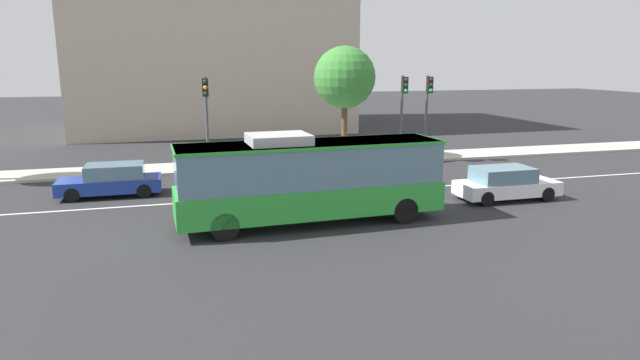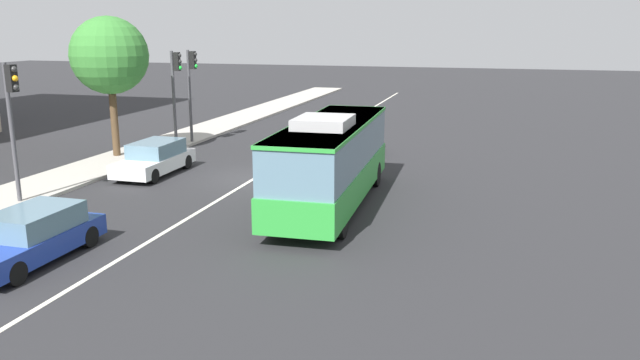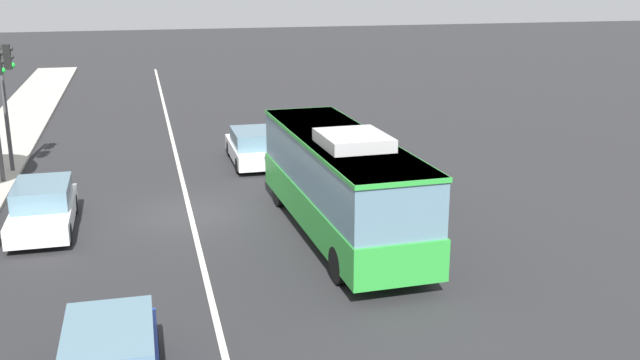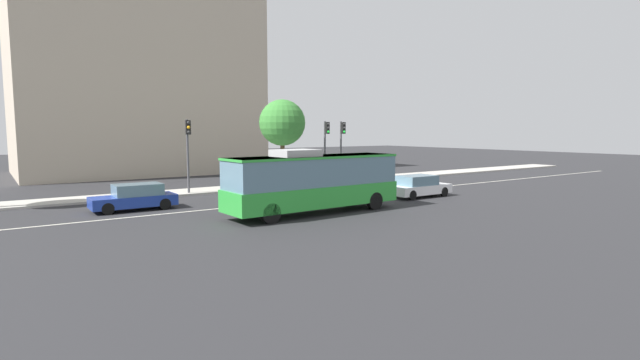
{
  "view_description": "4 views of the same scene",
  "coord_description": "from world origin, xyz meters",
  "px_view_note": "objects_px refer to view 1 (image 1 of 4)",
  "views": [
    {
      "loc": [
        -8.14,
        -23.74,
        6.06
      ],
      "look_at": [
        -2.69,
        -3.88,
        1.56
      ],
      "focal_mm": 30.73,
      "sensor_mm": 36.0,
      "label": 1
    },
    {
      "loc": [
        -24.6,
        -10.14,
        6.41
      ],
      "look_at": [
        -4.25,
        -4.21,
        1.23
      ],
      "focal_mm": 35.23,
      "sensor_mm": 36.0,
      "label": 2
    },
    {
      "loc": [
        -23.71,
        1.39,
        7.91
      ],
      "look_at": [
        -3.02,
        -3.74,
        1.77
      ],
      "focal_mm": 41.21,
      "sensor_mm": 36.0,
      "label": 3
    },
    {
      "loc": [
        -17.38,
        -25.36,
        4.44
      ],
      "look_at": [
        -1.97,
        -3.1,
        1.62
      ],
      "focal_mm": 26.76,
      "sensor_mm": 36.0,
      "label": 4
    }
  ],
  "objects_px": {
    "sedan_white_ahead": "(319,161)",
    "street_tree_kerbside_centre": "(345,78)",
    "traffic_light_near_corner": "(403,104)",
    "transit_bus": "(310,177)",
    "sedan_blue": "(112,180)",
    "sedan_white": "(505,183)",
    "traffic_light_mid_block": "(206,108)",
    "traffic_light_far_corner": "(428,103)"
  },
  "relations": [
    {
      "from": "traffic_light_mid_block",
      "to": "traffic_light_far_corner",
      "type": "distance_m",
      "value": 13.05
    },
    {
      "from": "sedan_white",
      "to": "sedan_blue",
      "type": "distance_m",
      "value": 17.76
    },
    {
      "from": "sedan_blue",
      "to": "traffic_light_far_corner",
      "type": "distance_m",
      "value": 18.4
    },
    {
      "from": "street_tree_kerbside_centre",
      "to": "transit_bus",
      "type": "bearing_deg",
      "value": -113.21
    },
    {
      "from": "sedan_white",
      "to": "traffic_light_mid_block",
      "type": "distance_m",
      "value": 15.94
    },
    {
      "from": "traffic_light_far_corner",
      "to": "street_tree_kerbside_centre",
      "type": "bearing_deg",
      "value": -115.76
    },
    {
      "from": "sedan_white_ahead",
      "to": "traffic_light_far_corner",
      "type": "xyz_separation_m",
      "value": [
        7.24,
        1.82,
        2.84
      ]
    },
    {
      "from": "sedan_blue",
      "to": "street_tree_kerbside_centre",
      "type": "relative_size",
      "value": 0.65
    },
    {
      "from": "street_tree_kerbside_centre",
      "to": "sedan_white",
      "type": "bearing_deg",
      "value": -71.25
    },
    {
      "from": "sedan_white_ahead",
      "to": "street_tree_kerbside_centre",
      "type": "height_order",
      "value": "street_tree_kerbside_centre"
    },
    {
      "from": "sedan_blue",
      "to": "traffic_light_near_corner",
      "type": "bearing_deg",
      "value": -165.23
    },
    {
      "from": "sedan_white_ahead",
      "to": "traffic_light_mid_block",
      "type": "height_order",
      "value": "traffic_light_mid_block"
    },
    {
      "from": "transit_bus",
      "to": "sedan_white_ahead",
      "type": "xyz_separation_m",
      "value": [
        2.81,
        8.89,
        -1.09
      ]
    },
    {
      "from": "transit_bus",
      "to": "sedan_white_ahead",
      "type": "bearing_deg",
      "value": 70.21
    },
    {
      "from": "traffic_light_far_corner",
      "to": "traffic_light_near_corner",
      "type": "bearing_deg",
      "value": -97.62
    },
    {
      "from": "sedan_white",
      "to": "traffic_light_mid_block",
      "type": "relative_size",
      "value": 0.87
    },
    {
      "from": "transit_bus",
      "to": "sedan_blue",
      "type": "xyz_separation_m",
      "value": [
        -7.66,
        6.59,
        -1.09
      ]
    },
    {
      "from": "traffic_light_near_corner",
      "to": "street_tree_kerbside_centre",
      "type": "distance_m",
      "value": 3.86
    },
    {
      "from": "sedan_white_ahead",
      "to": "sedan_blue",
      "type": "bearing_deg",
      "value": 11.74
    },
    {
      "from": "sedan_white",
      "to": "sedan_white_ahead",
      "type": "relative_size",
      "value": 1.0
    },
    {
      "from": "transit_bus",
      "to": "sedan_blue",
      "type": "bearing_deg",
      "value": 137.03
    },
    {
      "from": "sedan_blue",
      "to": "traffic_light_near_corner",
      "type": "height_order",
      "value": "traffic_light_near_corner"
    },
    {
      "from": "sedan_blue",
      "to": "traffic_light_near_corner",
      "type": "relative_size",
      "value": 0.87
    },
    {
      "from": "traffic_light_far_corner",
      "to": "street_tree_kerbside_centre",
      "type": "xyz_separation_m",
      "value": [
        -4.64,
        1.91,
        1.48
      ]
    },
    {
      "from": "traffic_light_mid_block",
      "to": "traffic_light_near_corner",
      "type": "bearing_deg",
      "value": 94.31
    },
    {
      "from": "traffic_light_near_corner",
      "to": "traffic_light_far_corner",
      "type": "relative_size",
      "value": 1.0
    },
    {
      "from": "sedan_white_ahead",
      "to": "traffic_light_mid_block",
      "type": "relative_size",
      "value": 0.87
    },
    {
      "from": "street_tree_kerbside_centre",
      "to": "sedan_blue",
      "type": "bearing_deg",
      "value": -155.22
    },
    {
      "from": "traffic_light_near_corner",
      "to": "traffic_light_mid_block",
      "type": "bearing_deg",
      "value": -96.55
    },
    {
      "from": "sedan_white",
      "to": "traffic_light_near_corner",
      "type": "height_order",
      "value": "traffic_light_near_corner"
    },
    {
      "from": "transit_bus",
      "to": "sedan_white",
      "type": "distance_m",
      "value": 9.42
    },
    {
      "from": "traffic_light_near_corner",
      "to": "traffic_light_far_corner",
      "type": "height_order",
      "value": "same"
    },
    {
      "from": "sedan_white",
      "to": "street_tree_kerbside_centre",
      "type": "xyz_separation_m",
      "value": [
        -3.87,
        11.39,
        4.32
      ]
    },
    {
      "from": "sedan_white_ahead",
      "to": "traffic_light_near_corner",
      "type": "relative_size",
      "value": 0.87
    },
    {
      "from": "sedan_white",
      "to": "sedan_blue",
      "type": "relative_size",
      "value": 1.0
    },
    {
      "from": "traffic_light_near_corner",
      "to": "traffic_light_mid_block",
      "type": "distance_m",
      "value": 11.49
    },
    {
      "from": "traffic_light_far_corner",
      "to": "sedan_white",
      "type": "bearing_deg",
      "value": -8.03
    },
    {
      "from": "transit_bus",
      "to": "street_tree_kerbside_centre",
      "type": "distance_m",
      "value": 14.11
    },
    {
      "from": "transit_bus",
      "to": "traffic_light_mid_block",
      "type": "relative_size",
      "value": 1.94
    },
    {
      "from": "traffic_light_mid_block",
      "to": "traffic_light_far_corner",
      "type": "relative_size",
      "value": 1.0
    },
    {
      "from": "sedan_white_ahead",
      "to": "traffic_light_near_corner",
      "type": "distance_m",
      "value": 6.64
    },
    {
      "from": "sedan_white",
      "to": "street_tree_kerbside_centre",
      "type": "bearing_deg",
      "value": 109.01
    }
  ]
}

